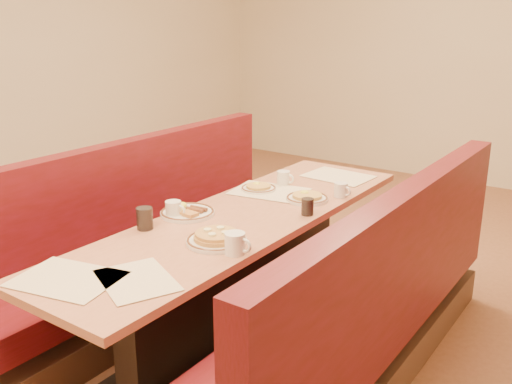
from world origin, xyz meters
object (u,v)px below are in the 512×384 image
Objects in this scene: booth_right at (363,319)px; coffee_mug_b at (174,209)px; eggs_plate at (187,212)px; coffee_mug_c at (341,190)px; booth_left at (149,251)px; soda_tumbler_near at (145,218)px; coffee_mug_d at (284,178)px; pancake_plate at (216,239)px; diner_table at (243,279)px; soda_tumbler_mid at (307,207)px; coffee_mug_a at (236,243)px.

booth_right reaches higher than coffee_mug_b.
coffee_mug_c reaches higher than eggs_plate.
booth_left is 0.78m from soda_tumbler_near.
soda_tumbler_near is at bearing -44.57° from booth_left.
coffee_mug_b is 0.87m from coffee_mug_d.
pancake_plate is at bearing -147.61° from booth_right.
diner_table is 0.68m from soda_tumbler_near.
eggs_plate is 0.80m from coffee_mug_d.
booth_left is 22.09× the size of coffee_mug_c.
diner_table is 21.96× the size of soda_tumbler_near.
coffee_mug_c is at bearing 81.22° from pancake_plate.
coffee_mug_a is at bearing -89.65° from soda_tumbler_mid.
coffee_mug_d is 1.08m from soda_tumbler_near.
coffee_mug_c is at bearing 126.64° from booth_right.
soda_tumbler_near is 0.87m from soda_tumbler_mid.
coffee_mug_d is (-0.13, 0.62, 0.42)m from diner_table.
coffee_mug_c reaches higher than diner_table.
coffee_mug_a is at bearing -26.50° from eggs_plate.
booth_right is at bearing -41.50° from coffee_mug_d.
booth_right is (0.73, 0.00, -0.01)m from diner_table.
coffee_mug_a is at bearing -25.51° from coffee_mug_b.
booth_right is 0.66m from soda_tumbler_mid.
diner_table is at bearing 118.72° from coffee_mug_a.
booth_right reaches higher than eggs_plate.
coffee_mug_a is 1.10× the size of coffee_mug_b.
booth_right reaches higher than soda_tumbler_near.
eggs_plate is 0.60m from coffee_mug_a.
booth_right is 18.77× the size of coffee_mug_a.
booth_right is 27.12× the size of soda_tumbler_mid.
coffee_mug_d is at bearing 101.92° from diner_table.
coffee_mug_c is at bearing 50.05° from coffee_mug_b.
coffee_mug_d is at bearing -171.92° from coffee_mug_c.
pancake_plate is at bearing -81.11° from coffee_mug_d.
booth_right is at bearing -42.86° from coffee_mug_c.
diner_table is 0.56m from coffee_mug_b.
booth_left is 21.35× the size of coffee_mug_d.
coffee_mug_d is (-0.41, 0.02, 0.00)m from coffee_mug_c.
coffee_mug_a is 1.14× the size of coffee_mug_d.
coffee_mug_c is 1.23× the size of soda_tumbler_mid.
eggs_plate is at bearing 150.52° from pancake_plate.
booth_left is 1.46m from booth_right.
booth_right is 0.82m from pancake_plate.
booth_left is 1.26m from coffee_mug_c.
coffee_mug_a reaches higher than coffee_mug_c.
booth_left reaches higher than coffee_mug_d.
soda_tumbler_mid is at bearing -50.52° from coffee_mug_d.
coffee_mug_c is 0.39m from soda_tumbler_mid.
diner_table is 18.77× the size of coffee_mug_a.
coffee_mug_d reaches higher than diner_table.
booth_left reaches higher than soda_tumbler_mid.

